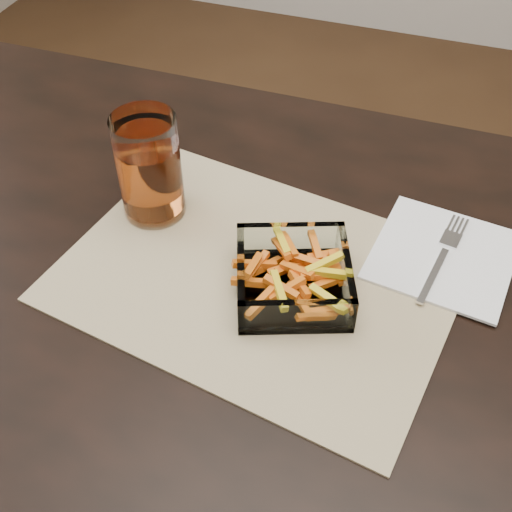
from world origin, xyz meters
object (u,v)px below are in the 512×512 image
object	(u,v)px
fork	(443,254)
dining_table	(364,392)
tumbler	(150,171)
glass_bowl	(293,279)

from	to	relation	value
fork	dining_table	bearing A→B (deg)	-97.99
dining_table	fork	world-z (taller)	fork
tumbler	fork	size ratio (longest dim) A/B	0.86
glass_bowl	tumbler	distance (m)	0.23
dining_table	tumbler	xyz separation A→B (m)	(-0.32, 0.12, 0.16)
glass_bowl	tumbler	xyz separation A→B (m)	(-0.21, 0.08, 0.04)
glass_bowl	fork	bearing A→B (deg)	35.20
dining_table	tumbler	size ratio (longest dim) A/B	11.41
dining_table	fork	size ratio (longest dim) A/B	9.79
tumbler	fork	bearing A→B (deg)	5.40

